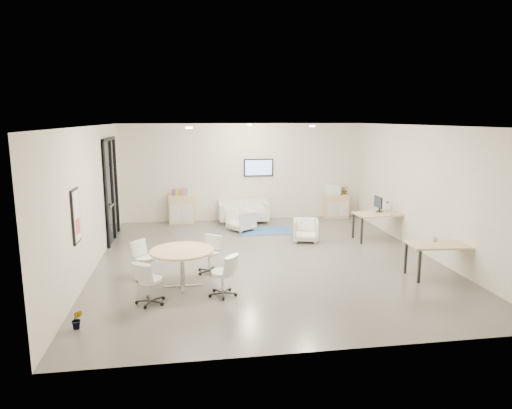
{
  "coord_description": "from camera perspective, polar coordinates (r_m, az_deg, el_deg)",
  "views": [
    {
      "loc": [
        -1.88,
        -10.47,
        3.38
      ],
      "look_at": [
        -0.21,
        0.4,
        1.29
      ],
      "focal_mm": 32.0,
      "sensor_mm": 36.0,
      "label": 1
    }
  ],
  "objects": [
    {
      "name": "room_shell",
      "position": [
        10.78,
        1.41,
        1.28
      ],
      "size": [
        9.6,
        10.6,
        4.8
      ],
      "color": "#595651",
      "rests_on": "ground"
    },
    {
      "name": "glass_door",
      "position": [
        13.27,
        -17.66,
        2.14
      ],
      "size": [
        0.09,
        1.9,
        2.85
      ],
      "color": "black",
      "rests_on": "room_shell"
    },
    {
      "name": "artwork",
      "position": [
        9.29,
        -21.58,
        -1.36
      ],
      "size": [
        0.05,
        0.54,
        1.04
      ],
      "color": "black",
      "rests_on": "room_shell"
    },
    {
      "name": "wall_tv",
      "position": [
        15.2,
        0.31,
        4.63
      ],
      "size": [
        0.98,
        0.06,
        0.58
      ],
      "color": "black",
      "rests_on": "room_shell"
    },
    {
      "name": "ceiling_spots",
      "position": [
        11.42,
        -0.3,
        9.79
      ],
      "size": [
        3.14,
        4.14,
        0.03
      ],
      "color": "#FFEAC6",
      "rests_on": "room_shell"
    },
    {
      "name": "sideboard_left",
      "position": [
        15.02,
        -9.27,
        -0.58
      ],
      "size": [
        0.82,
        0.42,
        0.92
      ],
      "color": "tan",
      "rests_on": "room_shell"
    },
    {
      "name": "sideboard_right",
      "position": [
        15.87,
        10.0,
        -0.19
      ],
      "size": [
        0.81,
        0.39,
        0.81
      ],
      "color": "tan",
      "rests_on": "room_shell"
    },
    {
      "name": "books",
      "position": [
        14.92,
        -9.49,
        1.57
      ],
      "size": [
        0.47,
        0.14,
        0.22
      ],
      "color": "red",
      "rests_on": "sideboard_left"
    },
    {
      "name": "printer",
      "position": [
        15.72,
        9.49,
        1.84
      ],
      "size": [
        0.53,
        0.46,
        0.35
      ],
      "rotation": [
        0.0,
        0.0,
        -0.09
      ],
      "color": "white",
      "rests_on": "sideboard_right"
    },
    {
      "name": "loveseat",
      "position": [
        14.99,
        -1.56,
        -0.97
      ],
      "size": [
        1.65,
        0.88,
        0.6
      ],
      "rotation": [
        0.0,
        0.0,
        -0.05
      ],
      "color": "silver",
      "rests_on": "room_shell"
    },
    {
      "name": "blue_rug",
      "position": [
        13.86,
        1.2,
        -3.3
      ],
      "size": [
        1.62,
        1.1,
        0.01
      ],
      "primitive_type": "cube",
      "rotation": [
        0.0,
        0.0,
        -0.02
      ],
      "color": "navy",
      "rests_on": "room_shell"
    },
    {
      "name": "armchair_left",
      "position": [
        13.84,
        -1.91,
        -1.87
      ],
      "size": [
        0.91,
        0.92,
        0.7
      ],
      "primitive_type": "imported",
      "rotation": [
        0.0,
        0.0,
        -0.97
      ],
      "color": "silver",
      "rests_on": "room_shell"
    },
    {
      "name": "armchair_right",
      "position": [
        12.71,
        6.23,
        -3.09
      ],
      "size": [
        0.79,
        0.76,
        0.69
      ],
      "primitive_type": "imported",
      "rotation": [
        0.0,
        0.0,
        -0.23
      ],
      "color": "silver",
      "rests_on": "room_shell"
    },
    {
      "name": "desk_rear",
      "position": [
        13.18,
        15.4,
        -1.36
      ],
      "size": [
        1.55,
        0.89,
        0.77
      ],
      "rotation": [
        0.0,
        0.0,
        0.1
      ],
      "color": "tan",
      "rests_on": "room_shell"
    },
    {
      "name": "desk_front",
      "position": [
        10.58,
        22.18,
        -4.97
      ],
      "size": [
        1.46,
        0.83,
        0.73
      ],
      "rotation": [
        0.0,
        0.0,
        -0.1
      ],
      "color": "tan",
      "rests_on": "room_shell"
    },
    {
      "name": "monitor",
      "position": [
        13.24,
        15.05,
        0.1
      ],
      "size": [
        0.2,
        0.5,
        0.44
      ],
      "color": "black",
      "rests_on": "desk_rear"
    },
    {
      "name": "round_table",
      "position": [
        9.32,
        -9.25,
        -6.09
      ],
      "size": [
        1.28,
        1.28,
        0.78
      ],
      "color": "tan",
      "rests_on": "room_shell"
    },
    {
      "name": "meeting_chairs",
      "position": [
        9.41,
        -9.2,
        -7.76
      ],
      "size": [
        2.34,
        2.34,
        0.82
      ],
      "color": "white",
      "rests_on": "room_shell"
    },
    {
      "name": "plant_cabinet",
      "position": [
        15.88,
        11.03,
        1.7
      ],
      "size": [
        0.32,
        0.34,
        0.23
      ],
      "primitive_type": "imported",
      "rotation": [
        0.0,
        0.0,
        0.2
      ],
      "color": "#3F7F3F",
      "rests_on": "sideboard_right"
    },
    {
      "name": "plant_floor",
      "position": [
        8.19,
        -21.42,
        -13.8
      ],
      "size": [
        0.2,
        0.34,
        0.15
      ],
      "primitive_type": "imported",
      "rotation": [
        0.0,
        0.0,
        0.05
      ],
      "color": "#3F7F3F",
      "rests_on": "room_shell"
    },
    {
      "name": "cup",
      "position": [
        10.68,
        21.39,
        -4.01
      ],
      "size": [
        0.15,
        0.13,
        0.12
      ],
      "primitive_type": "imported",
      "rotation": [
        0.0,
        0.0,
        -0.3
      ],
      "color": "white",
      "rests_on": "desk_front"
    }
  ]
}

